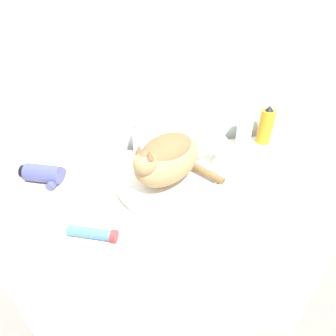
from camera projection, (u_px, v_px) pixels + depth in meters
wall_back at (161, 56)px, 1.16m from camera, size 8.00×0.05×2.40m
vanity_counter at (175, 250)px, 1.38m from camera, size 1.18×0.51×0.82m
sink_basin at (167, 181)px, 1.11m from camera, size 0.38×0.38×0.04m
cat at (167, 157)px, 1.04m from camera, size 0.36×0.32×0.18m
faucet at (216, 150)px, 1.17m from camera, size 0.14×0.08×0.14m
soap_pump_bottle at (245, 130)px, 1.32m from camera, size 0.07×0.07×0.18m
lotion_bottle_white at (140, 137)px, 1.23m from camera, size 0.06×0.06×0.18m
spray_bottle_trigger at (266, 126)px, 1.33m from camera, size 0.06×0.06×0.18m
cream_tube at (93, 233)px, 0.91m from camera, size 0.16×0.09×0.04m
hair_dryer at (44, 174)px, 1.13m from camera, size 0.17×0.13×0.07m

